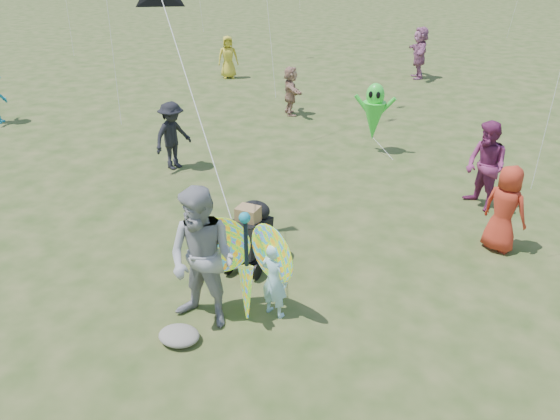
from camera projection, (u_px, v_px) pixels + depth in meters
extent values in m
plane|color=#51592B|center=(262.00, 329.00, 7.57)|extent=(160.00, 160.00, 0.00)
imported|color=#A3DAE7|center=(274.00, 280.00, 7.62)|extent=(0.50, 0.41, 1.17)
imported|color=#97969B|center=(202.00, 259.00, 7.27)|extent=(1.11, 0.93, 2.05)
ellipsoid|color=gray|center=(179.00, 336.00, 7.31)|extent=(0.57, 0.46, 0.18)
imported|color=#B12E1C|center=(505.00, 209.00, 9.18)|extent=(0.90, 0.81, 1.54)
imported|color=black|center=(173.00, 136.00, 12.48)|extent=(0.90, 1.16, 1.58)
imported|color=tan|center=(291.00, 91.00, 16.34)|extent=(1.02, 1.39, 1.46)
imported|color=#7D295A|center=(486.00, 166.00, 10.59)|extent=(1.06, 1.09, 1.77)
imported|color=gold|center=(228.00, 57.00, 20.60)|extent=(0.90, 0.78, 1.56)
imported|color=#A35D87|center=(420.00, 53.00, 20.52)|extent=(0.96, 1.84, 1.90)
cube|color=black|center=(250.00, 236.00, 8.80)|extent=(0.57, 0.91, 0.71)
cube|color=black|center=(250.00, 254.00, 8.95)|extent=(0.50, 0.73, 0.10)
ellipsoid|color=black|center=(255.00, 211.00, 8.86)|extent=(0.51, 0.45, 0.33)
cylinder|color=black|center=(229.00, 266.00, 8.74)|extent=(0.09, 0.30, 0.30)
cylinder|color=black|center=(257.00, 271.00, 8.62)|extent=(0.09, 0.30, 0.30)
cylinder|color=black|center=(259.00, 246.00, 9.38)|extent=(0.08, 0.22, 0.22)
cylinder|color=black|center=(238.00, 226.00, 8.20)|extent=(0.44, 0.09, 0.03)
cube|color=#A17B4E|center=(248.00, 215.00, 8.57)|extent=(0.37, 0.32, 0.26)
ellipsoid|color=#FF2860|center=(220.00, 246.00, 7.66)|extent=(0.98, 0.71, 1.24)
ellipsoid|color=#FF2860|center=(272.00, 254.00, 7.46)|extent=(0.98, 0.71, 1.24)
cylinder|color=black|center=(246.00, 252.00, 7.60)|extent=(0.06, 0.06, 1.00)
cone|color=#FF2860|center=(247.00, 297.00, 7.73)|extent=(0.36, 0.49, 0.93)
sphere|color=teal|center=(245.00, 218.00, 7.33)|extent=(0.16, 0.16, 0.16)
cylinder|color=silver|center=(193.00, 97.00, 7.50)|extent=(1.84, 2.01, 2.51)
cone|color=#34DF37|center=(373.00, 121.00, 13.43)|extent=(0.56, 0.56, 0.95)
ellipsoid|color=#34DF37|center=(375.00, 95.00, 13.14)|extent=(0.44, 0.39, 0.57)
ellipsoid|color=black|center=(371.00, 95.00, 12.99)|extent=(0.10, 0.05, 0.17)
ellipsoid|color=black|center=(378.00, 95.00, 12.94)|extent=(0.10, 0.05, 0.17)
cylinder|color=#34DF37|center=(362.00, 104.00, 13.33)|extent=(0.43, 0.10, 0.49)
cylinder|color=#34DF37|center=(387.00, 106.00, 13.17)|extent=(0.43, 0.10, 0.49)
cylinder|color=silver|center=(382.00, 148.00, 13.45)|extent=(0.61, 0.41, 0.41)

